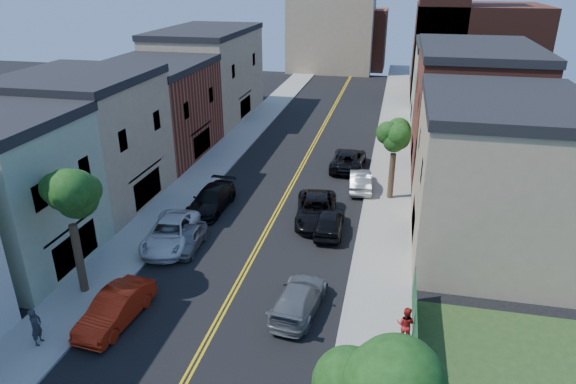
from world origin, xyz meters
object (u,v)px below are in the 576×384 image
Objects in this scene: pedestrian_left at (36,327)px; pedestrian_right at (406,324)px; black_suv_lane at (316,210)px; white_pickup at (171,233)px; grey_car_right at (299,298)px; black_car_left at (211,199)px; red_sedan at (115,308)px; grey_car_left at (188,239)px; dark_car_right_far at (348,159)px; silver_car_right at (360,180)px; black_car_right at (329,221)px.

pedestrian_left is 17.03m from pedestrian_right.
pedestrian_left is (-10.49, -15.51, 0.25)m from black_suv_lane.
grey_car_right is at bearing -36.59° from white_pickup.
black_car_left is at bearing 170.83° from black_suv_lane.
black_car_left is at bearing -44.79° from grey_car_right.
pedestrian_left is (-11.29, -5.18, 0.34)m from grey_car_right.
white_pickup reaches higher than red_sedan.
black_suv_lane reaches higher than grey_car_left.
grey_car_right is at bearing 89.94° from dark_car_right_far.
white_pickup is 10.46m from pedestrian_left.
white_pickup reaches higher than grey_car_left.
pedestrian_left reaches higher than grey_car_right.
grey_car_right is (9.30, -5.08, -0.07)m from white_pickup.
red_sedan is at bearing -54.30° from pedestrian_left.
grey_car_left is 2.23× the size of pedestrian_right.
black_car_left reaches higher than silver_car_right.
pedestrian_left reaches higher than black_car_right.
black_car_left is (0.74, 5.44, 0.00)m from white_pickup.
white_pickup reaches higher than grey_car_right.
black_car_right is 0.99× the size of silver_car_right.
silver_car_right is (1.40, 7.74, -0.02)m from black_car_right.
white_pickup is 9.99m from black_suv_lane.
pedestrian_left is at bearing -131.85° from black_suv_lane.
black_suv_lane is (-1.10, 1.50, 0.04)m from black_car_right.
black_suv_lane is (-2.50, -6.24, 0.06)m from silver_car_right.
black_car_left is 3.13× the size of pedestrian_right.
pedestrian_right is (5.30, -1.35, 0.30)m from grey_car_right.
red_sedan is 14.70m from black_car_right.
pedestrian_left reaches higher than grey_car_left.
red_sedan is at bearing 24.10° from grey_car_right.
dark_car_right_far is 3.17× the size of pedestrian_left.
pedestrian_right reaches higher than grey_car_right.
black_car_left is 1.09× the size of grey_car_right.
pedestrian_left reaches higher than red_sedan.
black_car_right is at bearing 13.34° from white_pickup.
dark_car_right_far is at bearing -30.00° from pedestrian_left.
white_pickup is at bearing -156.09° from black_suv_lane.
pedestrian_right is at bearing 112.94° from black_car_right.
red_sedan is 13.34m from black_car_left.
white_pickup is 15.95m from pedestrian_right.
silver_car_right is at bearing -103.51° from black_car_right.
white_pickup is at bearing 18.05° from black_car_right.
pedestrian_right reaches higher than white_pickup.
red_sedan is 0.88× the size of black_car_left.
black_suv_lane is at bearing -48.41° from pedestrian_right.
black_suv_lane reaches higher than dark_car_right_far.
grey_car_left is at bearing -24.25° from pedestrian_left.
black_car_right is 0.79× the size of dark_car_right_far.
black_suv_lane is 13.17m from pedestrian_right.
dark_car_right_far is 0.99× the size of black_suv_lane.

